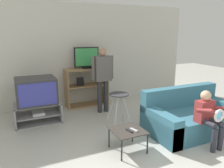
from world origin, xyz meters
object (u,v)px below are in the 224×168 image
person_seated_child (208,114)px  media_shelf (87,87)px  tv_stand (38,113)px  television_flat (87,58)px  person_standing_adult (103,74)px  television_main (36,91)px  folding_stool (119,100)px  snack_table (128,132)px  remote_control_black (129,131)px  couch (191,117)px  remote_control_white (134,130)px

person_seated_child → media_shelf: bearing=111.4°
tv_stand → television_flat: bearing=26.1°
tv_stand → media_shelf: (1.30, 0.63, 0.29)m
person_standing_adult → person_seated_child: bearing=-67.3°
television_main → person_seated_child: television_main is taller
television_main → folding_stool: television_main is taller
media_shelf → person_standing_adult: (0.19, -0.63, 0.42)m
snack_table → remote_control_black: 0.07m
television_main → television_flat: (1.33, 0.64, 0.54)m
media_shelf → couch: 2.66m
snack_table → couch: size_ratio=0.28×
couch → remote_control_white: bearing=-171.5°
person_standing_adult → person_seated_child: (0.93, -2.22, -0.37)m
television_main → remote_control_white: bearing=-57.2°
media_shelf → couch: (1.32, -2.30, -0.23)m
folding_stool → snack_table: bearing=-107.7°
remote_control_white → media_shelf: bearing=72.6°
television_main → couch: television_main is taller
folding_stool → person_seated_child: person_seated_child is taller
tv_stand → television_flat: television_flat is taller
television_main → couch: (2.63, -1.68, -0.42)m
tv_stand → media_shelf: size_ratio=0.86×
television_main → remote_control_white: 2.27m
tv_stand → television_main: bearing=93.9°
television_main → person_standing_adult: 1.51m
person_standing_adult → person_seated_child: size_ratio=1.64×
remote_control_white → folding_stool: bearing=62.4°
snack_table → person_standing_adult: (0.34, 1.82, 0.60)m
television_main → snack_table: bearing=-58.0°
remote_control_black → person_seated_child: person_seated_child is taller
tv_stand → television_main: size_ratio=1.18×
tv_stand → folding_stool: bearing=-35.2°
folding_stool → remote_control_white: size_ratio=4.92×
folding_stool → couch: 1.42m
television_flat → television_main: bearing=-154.4°
person_standing_adult → couch: bearing=-55.7°
television_flat → person_standing_adult: 0.74m
snack_table → remote_control_white: 0.10m
folding_stool → tv_stand: bearing=144.8°
snack_table → person_seated_child: size_ratio=0.53×
person_standing_adult → media_shelf: bearing=106.4°
television_main → couch: size_ratio=0.44×
television_flat → remote_control_white: television_flat is taller
folding_stool → person_seated_child: bearing=-50.5°
snack_table → remote_control_white: (0.07, -0.05, 0.05)m
tv_stand → media_shelf: media_shelf is taller
remote_control_black → person_standing_adult: (0.35, 1.87, 0.55)m
folding_stool → remote_control_white: folding_stool is taller
tv_stand → television_flat: size_ratio=1.45×
remote_control_white → person_standing_adult: size_ratio=0.09×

